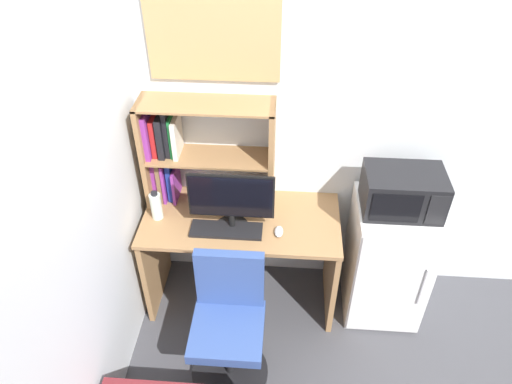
{
  "coord_description": "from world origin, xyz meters",
  "views": [
    {
      "loc": [
        -0.64,
        -2.63,
        2.84
      ],
      "look_at": [
        -0.8,
        -0.34,
        1.03
      ],
      "focal_mm": 33.45,
      "sensor_mm": 36.0,
      "label": 1
    }
  ],
  "objects_px": {
    "computer_mouse": "(279,231)",
    "desk_chair": "(229,329)",
    "keyboard": "(226,230)",
    "microwave": "(403,192)",
    "mini_fridge": "(387,259)",
    "wall_corkboard": "(213,40)",
    "hutch_bookshelf": "(187,150)",
    "water_bottle": "(156,206)",
    "monitor": "(231,200)"
  },
  "relations": [
    {
      "from": "computer_mouse",
      "to": "mini_fridge",
      "type": "xyz_separation_m",
      "value": [
        0.74,
        0.14,
        -0.34
      ]
    },
    {
      "from": "water_bottle",
      "to": "desk_chair",
      "type": "relative_size",
      "value": 0.23
    },
    {
      "from": "water_bottle",
      "to": "mini_fridge",
      "type": "relative_size",
      "value": 0.23
    },
    {
      "from": "wall_corkboard",
      "to": "mini_fridge",
      "type": "bearing_deg",
      "value": -13.76
    },
    {
      "from": "mini_fridge",
      "to": "computer_mouse",
      "type": "bearing_deg",
      "value": -169.5
    },
    {
      "from": "keyboard",
      "to": "computer_mouse",
      "type": "bearing_deg",
      "value": 0.76
    },
    {
      "from": "hutch_bookshelf",
      "to": "monitor",
      "type": "relative_size",
      "value": 1.57
    },
    {
      "from": "keyboard",
      "to": "wall_corkboard",
      "type": "height_order",
      "value": "wall_corkboard"
    },
    {
      "from": "monitor",
      "to": "water_bottle",
      "type": "height_order",
      "value": "monitor"
    },
    {
      "from": "keyboard",
      "to": "mini_fridge",
      "type": "relative_size",
      "value": 0.5
    },
    {
      "from": "computer_mouse",
      "to": "desk_chair",
      "type": "height_order",
      "value": "desk_chair"
    },
    {
      "from": "keyboard",
      "to": "microwave",
      "type": "distance_m",
      "value": 1.12
    },
    {
      "from": "wall_corkboard",
      "to": "microwave",
      "type": "bearing_deg",
      "value": -13.62
    },
    {
      "from": "hutch_bookshelf",
      "to": "water_bottle",
      "type": "bearing_deg",
      "value": -131.02
    },
    {
      "from": "monitor",
      "to": "mini_fridge",
      "type": "xyz_separation_m",
      "value": [
        1.04,
        0.1,
        -0.54
      ]
    },
    {
      "from": "hutch_bookshelf",
      "to": "computer_mouse",
      "type": "distance_m",
      "value": 0.78
    },
    {
      "from": "water_bottle",
      "to": "hutch_bookshelf",
      "type": "bearing_deg",
      "value": 48.98
    },
    {
      "from": "keyboard",
      "to": "water_bottle",
      "type": "xyz_separation_m",
      "value": [
        -0.46,
        0.1,
        0.09
      ]
    },
    {
      "from": "mini_fridge",
      "to": "desk_chair",
      "type": "distance_m",
      "value": 1.19
    },
    {
      "from": "monitor",
      "to": "mini_fridge",
      "type": "height_order",
      "value": "monitor"
    },
    {
      "from": "mini_fridge",
      "to": "microwave",
      "type": "height_order",
      "value": "microwave"
    },
    {
      "from": "monitor",
      "to": "microwave",
      "type": "xyz_separation_m",
      "value": [
        1.04,
        0.11,
        0.04
      ]
    },
    {
      "from": "water_bottle",
      "to": "desk_chair",
      "type": "xyz_separation_m",
      "value": [
        0.52,
        -0.56,
        -0.47
      ]
    },
    {
      "from": "desk_chair",
      "to": "keyboard",
      "type": "bearing_deg",
      "value": 97.08
    },
    {
      "from": "hutch_bookshelf",
      "to": "mini_fridge",
      "type": "height_order",
      "value": "hutch_bookshelf"
    },
    {
      "from": "computer_mouse",
      "to": "microwave",
      "type": "xyz_separation_m",
      "value": [
        0.74,
        0.14,
        0.25
      ]
    },
    {
      "from": "computer_mouse",
      "to": "water_bottle",
      "type": "height_order",
      "value": "water_bottle"
    },
    {
      "from": "water_bottle",
      "to": "wall_corkboard",
      "type": "bearing_deg",
      "value": 40.84
    },
    {
      "from": "water_bottle",
      "to": "mini_fridge",
      "type": "height_order",
      "value": "water_bottle"
    },
    {
      "from": "keyboard",
      "to": "monitor",
      "type": "bearing_deg",
      "value": 50.66
    },
    {
      "from": "hutch_bookshelf",
      "to": "microwave",
      "type": "distance_m",
      "value": 1.37
    },
    {
      "from": "keyboard",
      "to": "water_bottle",
      "type": "relative_size",
      "value": 2.18
    },
    {
      "from": "keyboard",
      "to": "computer_mouse",
      "type": "relative_size",
      "value": 4.48
    },
    {
      "from": "mini_fridge",
      "to": "desk_chair",
      "type": "height_order",
      "value": "mini_fridge"
    },
    {
      "from": "computer_mouse",
      "to": "mini_fridge",
      "type": "distance_m",
      "value": 0.83
    },
    {
      "from": "keyboard",
      "to": "mini_fridge",
      "type": "distance_m",
      "value": 1.14
    },
    {
      "from": "water_bottle",
      "to": "mini_fridge",
      "type": "bearing_deg",
      "value": 1.57
    },
    {
      "from": "mini_fridge",
      "to": "wall_corkboard",
      "type": "relative_size",
      "value": 1.19
    },
    {
      "from": "water_bottle",
      "to": "wall_corkboard",
      "type": "xyz_separation_m",
      "value": [
        0.38,
        0.33,
        0.98
      ]
    },
    {
      "from": "desk_chair",
      "to": "wall_corkboard",
      "type": "height_order",
      "value": "wall_corkboard"
    },
    {
      "from": "hutch_bookshelf",
      "to": "desk_chair",
      "type": "relative_size",
      "value": 0.92
    },
    {
      "from": "microwave",
      "to": "wall_corkboard",
      "type": "height_order",
      "value": "wall_corkboard"
    },
    {
      "from": "keyboard",
      "to": "desk_chair",
      "type": "bearing_deg",
      "value": -82.92
    },
    {
      "from": "keyboard",
      "to": "wall_corkboard",
      "type": "xyz_separation_m",
      "value": [
        -0.09,
        0.43,
        1.06
      ]
    },
    {
      "from": "computer_mouse",
      "to": "desk_chair",
      "type": "bearing_deg",
      "value": -120.63
    },
    {
      "from": "water_bottle",
      "to": "wall_corkboard",
      "type": "relative_size",
      "value": 0.27
    },
    {
      "from": "hutch_bookshelf",
      "to": "water_bottle",
      "type": "distance_m",
      "value": 0.41
    },
    {
      "from": "mini_fridge",
      "to": "wall_corkboard",
      "type": "xyz_separation_m",
      "value": [
        -1.16,
        0.28,
        1.39
      ]
    },
    {
      "from": "keyboard",
      "to": "water_bottle",
      "type": "height_order",
      "value": "water_bottle"
    },
    {
      "from": "mini_fridge",
      "to": "microwave",
      "type": "relative_size",
      "value": 1.9
    }
  ]
}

